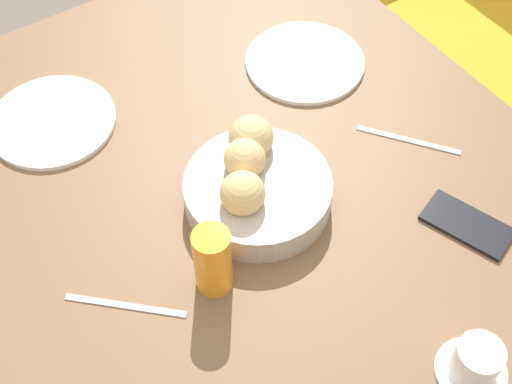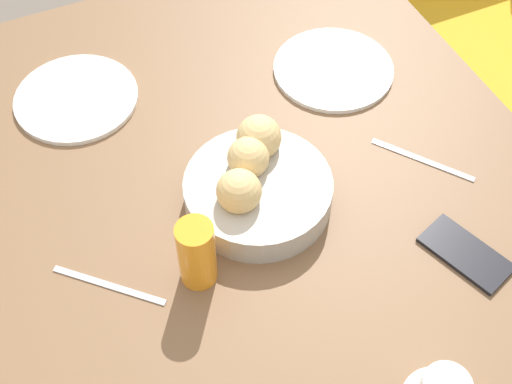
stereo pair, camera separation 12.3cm
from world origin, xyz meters
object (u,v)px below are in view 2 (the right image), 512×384
at_px(fork_silver, 109,285).
at_px(cell_phone, 466,253).
at_px(juice_glass, 197,253).
at_px(knife_silver, 423,160).
at_px(plate_near_left, 76,98).
at_px(plate_far_center, 333,69).
at_px(bread_basket, 254,184).

distance_m(fork_silver, cell_phone, 0.59).
height_order(juice_glass, knife_silver, juice_glass).
bearing_deg(juice_glass, fork_silver, -106.64).
distance_m(plate_near_left, plate_far_center, 0.52).
bearing_deg(fork_silver, knife_silver, 91.39).
bearing_deg(cell_phone, bread_basket, -132.89).
height_order(bread_basket, juice_glass, juice_glass).
height_order(bread_basket, fork_silver, bread_basket).
height_order(juice_glass, cell_phone, juice_glass).
relative_size(bread_basket, plate_far_center, 1.05).
bearing_deg(knife_silver, fork_silver, -88.61).
xyz_separation_m(plate_far_center, knife_silver, (0.28, 0.04, -0.00)).
height_order(plate_far_center, fork_silver, plate_far_center).
distance_m(plate_far_center, cell_phone, 0.48).
height_order(plate_far_center, cell_phone, plate_far_center).
bearing_deg(plate_near_left, cell_phone, 38.33).
relative_size(fork_silver, knife_silver, 0.92).
bearing_deg(cell_phone, plate_far_center, 178.79).
distance_m(knife_silver, cell_phone, 0.21).
xyz_separation_m(plate_near_left, fork_silver, (0.43, -0.07, -0.00)).
distance_m(plate_near_left, juice_glass, 0.48).
distance_m(juice_glass, fork_silver, 0.16).
bearing_deg(fork_silver, plate_near_left, 171.01).
relative_size(knife_silver, cell_phone, 0.99).
distance_m(bread_basket, plate_near_left, 0.43).
bearing_deg(plate_far_center, knife_silver, 7.43).
relative_size(plate_near_left, juice_glass, 1.85).
bearing_deg(plate_far_center, plate_near_left, -105.28).
xyz_separation_m(bread_basket, plate_far_center, (-0.23, 0.28, -0.04)).
distance_m(bread_basket, juice_glass, 0.18).
xyz_separation_m(bread_basket, juice_glass, (0.10, -0.15, 0.02)).
bearing_deg(juice_glass, cell_phone, 70.57).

